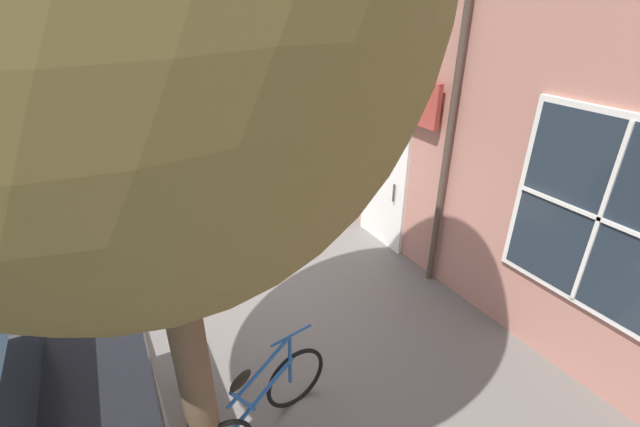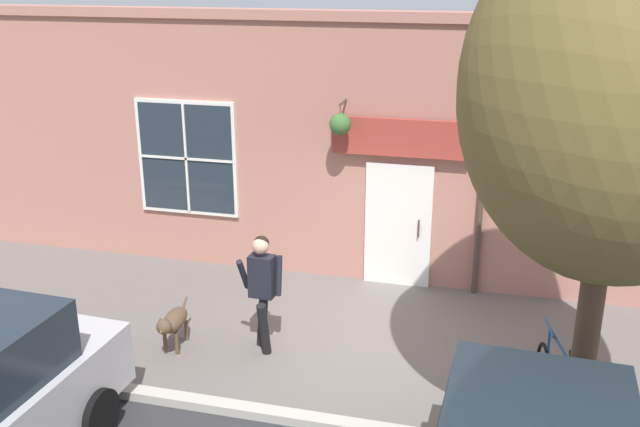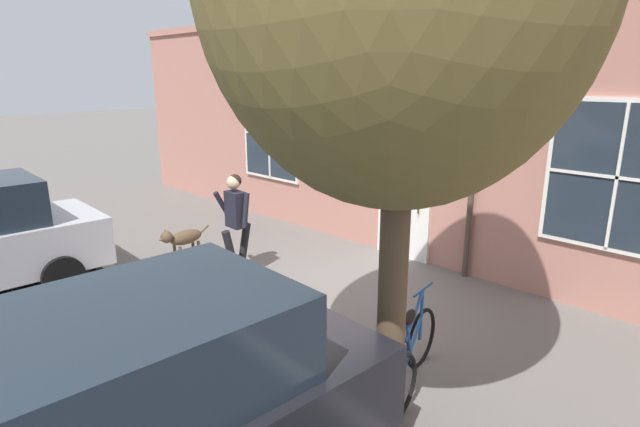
# 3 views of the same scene
# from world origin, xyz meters

# --- Properties ---
(ground_plane) EXTENTS (90.00, 90.00, 0.00)m
(ground_plane) POSITION_xyz_m (0.00, 0.00, 0.00)
(ground_plane) COLOR #66605B
(storefront_facade) EXTENTS (0.95, 18.00, 4.46)m
(storefront_facade) POSITION_xyz_m (-2.34, -0.01, 2.24)
(storefront_facade) COLOR #B27566
(storefront_facade) RESTS_ON ground_plane
(pedestrian_walking) EXTENTS (0.67, 0.56, 1.71)m
(pedestrian_walking) POSITION_xyz_m (0.47, -1.46, 1.03)
(pedestrian_walking) COLOR black
(pedestrian_walking) RESTS_ON ground_plane
(dog_on_leash) EXTENTS (1.07, 0.34, 0.65)m
(dog_on_leash) POSITION_xyz_m (0.78, -2.68, 0.42)
(dog_on_leash) COLOR brown
(dog_on_leash) RESTS_ON ground_plane
(leaning_bicycle) EXTENTS (1.67, 0.54, 1.01)m
(leaning_bicycle) POSITION_xyz_m (1.12, 2.48, 0.38)
(leaning_bicycle) COLOR black
(leaning_bicycle) RESTS_ON ground_plane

